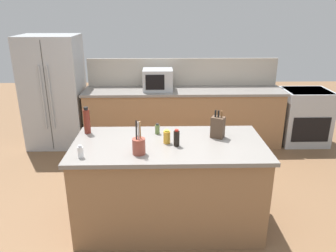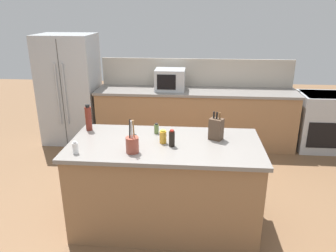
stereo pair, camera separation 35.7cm
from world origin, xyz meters
name	(u,v)px [view 1 (the left image)]	position (x,y,z in m)	size (l,w,h in m)	color
ground_plane	(169,222)	(0.00, 0.00, 0.00)	(14.00, 14.00, 0.00)	brown
back_counter_run	(183,117)	(0.30, 2.20, 0.47)	(3.25, 0.66, 0.94)	#936B47
wall_backsplash	(183,72)	(0.30, 2.52, 1.17)	(3.21, 0.03, 0.46)	#B2A899
kitchen_island	(169,184)	(0.00, 0.00, 0.47)	(1.92, 0.95, 0.94)	#936B47
refrigerator	(54,92)	(-1.82, 2.25, 0.90)	(0.90, 0.75, 1.80)	#ADB2B7
range_oven	(304,116)	(2.35, 2.20, 0.47)	(0.76, 0.65, 0.92)	#ADB2B7
microwave	(158,80)	(-0.12, 2.20, 1.11)	(0.47, 0.39, 0.34)	#ADB2B7
knife_block	(218,127)	(0.51, 0.14, 1.05)	(0.16, 0.15, 0.29)	#4C3828
utensil_crock	(139,146)	(-0.28, -0.25, 1.02)	(0.12, 0.12, 0.32)	brown
salt_shaker	(80,152)	(-0.80, -0.32, 1.00)	(0.05, 0.05, 0.12)	silver
soy_sauce_bottle	(177,138)	(0.07, -0.08, 1.02)	(0.06, 0.06, 0.17)	black
vinegar_bottle	(87,121)	(-0.86, 0.29, 1.08)	(0.07, 0.07, 0.29)	maroon
honey_jar	(167,137)	(-0.02, -0.01, 1.00)	(0.07, 0.07, 0.14)	gold
spice_jar_oregano	(157,129)	(-0.12, 0.25, 0.99)	(0.05, 0.05, 0.11)	#567038
spice_jar_paprika	(139,141)	(-0.29, -0.07, 0.99)	(0.06, 0.06, 0.11)	#B73D1E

